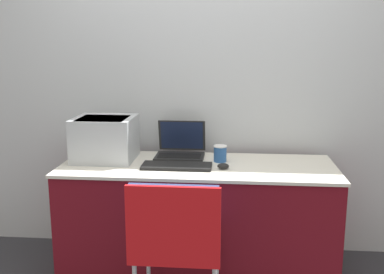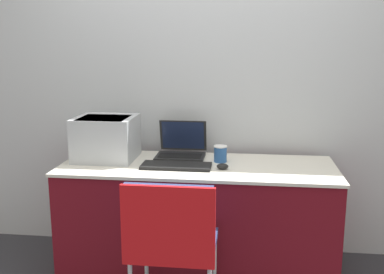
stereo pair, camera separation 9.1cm
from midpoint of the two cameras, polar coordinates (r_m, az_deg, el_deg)
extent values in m
cube|color=silver|center=(3.34, 0.59, 7.27)|extent=(8.00, 0.05, 2.60)
cube|color=maroon|center=(3.12, -0.12, -10.56)|extent=(1.80, 0.65, 0.76)
cube|color=silver|center=(3.00, -0.12, -3.70)|extent=(1.82, 0.67, 0.02)
cube|color=#B2B7BC|center=(3.15, -11.78, -0.19)|extent=(0.40, 0.38, 0.30)
cube|color=black|center=(3.10, -12.08, 1.87)|extent=(0.32, 0.29, 0.05)
cube|color=black|center=(3.16, -2.41, -2.52)|extent=(0.34, 0.23, 0.02)
cube|color=black|center=(3.15, -2.44, -2.38)|extent=(0.30, 0.13, 0.00)
cube|color=black|center=(3.28, -2.09, 0.19)|extent=(0.34, 0.06, 0.23)
cube|color=#192342|center=(3.27, -2.11, 0.20)|extent=(0.31, 0.05, 0.21)
cube|color=black|center=(2.92, -2.85, -3.71)|extent=(0.45, 0.18, 0.02)
cylinder|color=#285699|center=(3.06, 2.74, -2.20)|extent=(0.09, 0.09, 0.10)
cylinder|color=white|center=(3.04, 2.75, -1.18)|extent=(0.09, 0.09, 0.01)
ellipsoid|color=black|center=(2.89, 3.07, -3.72)|extent=(0.08, 0.05, 0.04)
cube|color=navy|center=(2.56, -2.79, -13.43)|extent=(0.45, 0.41, 0.04)
cube|color=navy|center=(2.30, -3.51, -10.66)|extent=(0.45, 0.03, 0.39)
cylinder|color=silver|center=(2.87, -6.50, -16.08)|extent=(0.02, 0.02, 0.46)
cylinder|color=silver|center=(2.82, 2.20, -16.53)|extent=(0.02, 0.02, 0.46)
cube|color=red|center=(2.28, -3.61, -11.37)|extent=(0.48, 0.02, 0.43)
camera|label=1|loc=(0.05, -90.88, -0.19)|focal=42.00mm
camera|label=2|loc=(0.05, 89.12, 0.19)|focal=42.00mm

